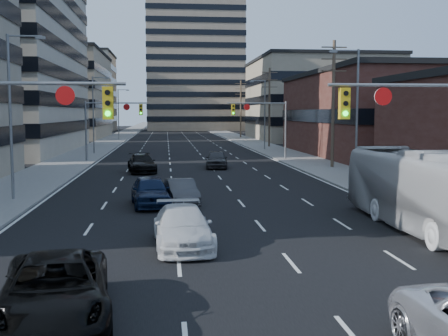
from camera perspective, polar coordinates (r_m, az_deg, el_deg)
road_surface at (r=141.43m, az=-5.05°, el=3.65°), size 18.00×300.00×0.02m
sidewalk_left at (r=141.72m, az=-9.72°, el=3.62°), size 5.00×300.00×0.15m
sidewalk_right at (r=142.07m, az=-0.40°, el=3.70°), size 5.00×300.00×0.15m
office_left_far at (r=113.50m, az=-17.14°, el=6.97°), size 20.00×30.00×16.00m
storefront_right_mid at (r=66.69m, az=17.25°, el=5.09°), size 20.00×30.00×9.00m
office_right_far at (r=103.01m, az=9.44°, el=6.75°), size 22.00×28.00×14.00m
apartment_tower at (r=163.34m, az=-3.09°, el=14.12°), size 26.00×26.00×58.00m
bg_block_left at (r=153.61m, az=-15.74°, el=7.34°), size 24.00×24.00×20.00m
bg_block_right at (r=145.41m, az=7.71°, el=6.03°), size 22.00×22.00×12.00m
signal_near_left at (r=20.04m, az=-21.25°, el=3.83°), size 6.59×0.33×6.00m
signal_near_right at (r=21.60m, az=20.59°, el=3.95°), size 6.59×0.33×6.00m
signal_far_left at (r=56.60m, az=-11.56°, el=4.98°), size 6.09×0.33×6.00m
signal_far_right at (r=57.19m, az=4.01°, el=5.08°), size 6.09×0.33×6.00m
utility_pole_block at (r=49.48m, az=11.04°, el=6.62°), size 2.20×0.28×11.00m
utility_pole_midblock at (r=78.66m, az=4.63°, el=6.30°), size 2.20×0.28×11.00m
utility_pole_distant at (r=108.30m, az=1.71°, el=6.12°), size 2.20×0.28×11.00m
streetlight_left_near at (r=32.38m, az=-20.64°, el=5.67°), size 2.03×0.22×9.00m
streetlight_left_mid at (r=66.84m, az=-13.01°, el=5.67°), size 2.03×0.22×9.00m
streetlight_left_far at (r=101.66m, az=-10.59°, el=5.65°), size 2.03×0.22×9.00m
streetlight_right_near at (r=38.43m, az=13.14°, el=5.82°), size 2.03×0.22×9.00m
streetlight_right_far at (r=72.42m, az=4.04°, el=5.79°), size 2.03×0.22×9.00m
black_pickup at (r=13.84m, az=-16.81°, el=-11.75°), size 3.17×5.65×1.49m
white_van at (r=20.38m, az=-4.22°, el=-6.00°), size 2.25×5.04×1.44m
transit_bus at (r=24.21m, az=20.04°, el=-2.22°), size 2.83×11.93×3.32m
sedan_blue at (r=29.29m, az=-7.48°, el=-2.35°), size 2.35×4.79×1.57m
sedan_grey_center at (r=29.71m, az=-4.39°, el=-2.43°), size 1.95×4.21×1.34m
sedan_black_far at (r=45.93m, az=-8.35°, el=0.46°), size 2.73×5.34×1.48m
sedan_grey_right at (r=49.12m, az=-0.76°, el=0.90°), size 2.24×4.73×1.56m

